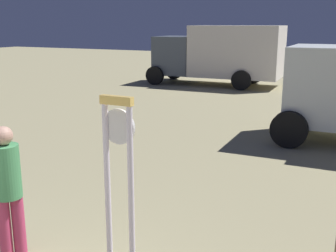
# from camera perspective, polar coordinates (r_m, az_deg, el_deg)

# --- Properties ---
(standing_clock) EXTENTS (0.41, 0.10, 2.15)m
(standing_clock) POSITION_cam_1_polar(r_m,az_deg,el_deg) (4.88, -6.71, -5.64)
(standing_clock) COLOR white
(standing_clock) RESTS_ON ground_plane
(person_near_clock) EXTENTS (0.33, 0.33, 1.75)m
(person_near_clock) POSITION_cam_1_polar(r_m,az_deg,el_deg) (5.56, -20.94, -7.79)
(person_near_clock) COLOR #BF3960
(person_near_clock) RESTS_ON ground_plane
(box_truck_far) EXTENTS (6.44, 2.87, 2.86)m
(box_truck_far) POSITION_cam_1_polar(r_m,az_deg,el_deg) (20.78, 7.21, 9.83)
(box_truck_far) COLOR silver
(box_truck_far) RESTS_ON ground_plane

